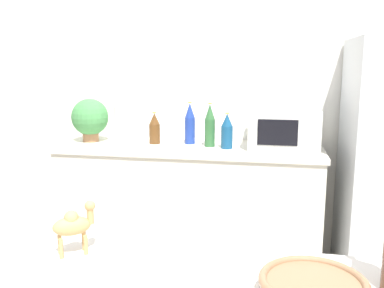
{
  "coord_description": "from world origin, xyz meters",
  "views": [
    {
      "loc": [
        0.3,
        -0.62,
        1.53
      ],
      "look_at": [
        -0.08,
        1.38,
        1.14
      ],
      "focal_mm": 40.0,
      "sensor_mm": 36.0,
      "label": 1
    }
  ],
  "objects_px": {
    "potted_plant": "(90,118)",
    "back_bottle_0": "(210,126)",
    "fruit_bowl": "(313,288)",
    "camel_figurine": "(74,224)",
    "paper_towel_roll": "(123,124)",
    "microwave": "(284,129)",
    "back_bottle_3": "(155,129)",
    "back_bottle_1": "(190,124)",
    "back_bottle_2": "(227,131)"
  },
  "relations": [
    {
      "from": "potted_plant",
      "to": "back_bottle_0",
      "type": "distance_m",
      "value": 0.93
    },
    {
      "from": "fruit_bowl",
      "to": "camel_figurine",
      "type": "height_order",
      "value": "camel_figurine"
    },
    {
      "from": "potted_plant",
      "to": "camel_figurine",
      "type": "relative_size",
      "value": 2.11
    },
    {
      "from": "paper_towel_roll",
      "to": "microwave",
      "type": "height_order",
      "value": "microwave"
    },
    {
      "from": "back_bottle_0",
      "to": "fruit_bowl",
      "type": "xyz_separation_m",
      "value": [
        0.54,
        -2.05,
        -0.07
      ]
    },
    {
      "from": "back_bottle_0",
      "to": "camel_figurine",
      "type": "xyz_separation_m",
      "value": [
        -0.12,
        -1.92,
        -0.01
      ]
    },
    {
      "from": "potted_plant",
      "to": "microwave",
      "type": "height_order",
      "value": "potted_plant"
    },
    {
      "from": "back_bottle_3",
      "to": "camel_figurine",
      "type": "bearing_deg",
      "value": -81.16
    },
    {
      "from": "microwave",
      "to": "camel_figurine",
      "type": "height_order",
      "value": "microwave"
    },
    {
      "from": "back_bottle_0",
      "to": "fruit_bowl",
      "type": "height_order",
      "value": "back_bottle_0"
    },
    {
      "from": "fruit_bowl",
      "to": "camel_figurine",
      "type": "bearing_deg",
      "value": 168.74
    },
    {
      "from": "back_bottle_1",
      "to": "fruit_bowl",
      "type": "xyz_separation_m",
      "value": [
        0.71,
        -2.13,
        -0.07
      ]
    },
    {
      "from": "potted_plant",
      "to": "back_bottle_0",
      "type": "xyz_separation_m",
      "value": [
        0.93,
        -0.03,
        -0.03
      ]
    },
    {
      "from": "microwave",
      "to": "back_bottle_1",
      "type": "bearing_deg",
      "value": 175.8
    },
    {
      "from": "back_bottle_3",
      "to": "back_bottle_2",
      "type": "bearing_deg",
      "value": -8.87
    },
    {
      "from": "back_bottle_3",
      "to": "back_bottle_0",
      "type": "bearing_deg",
      "value": -5.07
    },
    {
      "from": "potted_plant",
      "to": "back_bottle_2",
      "type": "xyz_separation_m",
      "value": [
        1.06,
        -0.07,
        -0.06
      ]
    },
    {
      "from": "potted_plant",
      "to": "fruit_bowl",
      "type": "height_order",
      "value": "potted_plant"
    },
    {
      "from": "back_bottle_2",
      "to": "fruit_bowl",
      "type": "distance_m",
      "value": 2.05
    },
    {
      "from": "camel_figurine",
      "to": "back_bottle_2",
      "type": "bearing_deg",
      "value": 82.52
    },
    {
      "from": "potted_plant",
      "to": "back_bottle_1",
      "type": "height_order",
      "value": "potted_plant"
    },
    {
      "from": "back_bottle_0",
      "to": "camel_figurine",
      "type": "height_order",
      "value": "back_bottle_0"
    },
    {
      "from": "back_bottle_2",
      "to": "back_bottle_3",
      "type": "relative_size",
      "value": 1.08
    },
    {
      "from": "back_bottle_1",
      "to": "camel_figurine",
      "type": "height_order",
      "value": "back_bottle_1"
    },
    {
      "from": "back_bottle_1",
      "to": "fruit_bowl",
      "type": "bearing_deg",
      "value": -71.71
    },
    {
      "from": "camel_figurine",
      "to": "microwave",
      "type": "bearing_deg",
      "value": 71.93
    },
    {
      "from": "paper_towel_roll",
      "to": "camel_figurine",
      "type": "distance_m",
      "value": 2.04
    },
    {
      "from": "back_bottle_2",
      "to": "back_bottle_3",
      "type": "height_order",
      "value": "back_bottle_2"
    },
    {
      "from": "paper_towel_roll",
      "to": "fruit_bowl",
      "type": "relative_size",
      "value": 1.07
    },
    {
      "from": "fruit_bowl",
      "to": "potted_plant",
      "type": "bearing_deg",
      "value": 125.26
    },
    {
      "from": "fruit_bowl",
      "to": "camel_figurine",
      "type": "distance_m",
      "value": 0.68
    },
    {
      "from": "back_bottle_0",
      "to": "camel_figurine",
      "type": "distance_m",
      "value": 1.93
    },
    {
      "from": "potted_plant",
      "to": "camel_figurine",
      "type": "xyz_separation_m",
      "value": [
        0.81,
        -1.95,
        -0.04
      ]
    },
    {
      "from": "potted_plant",
      "to": "back_bottle_1",
      "type": "bearing_deg",
      "value": 4.1
    },
    {
      "from": "back_bottle_1",
      "to": "back_bottle_2",
      "type": "xyz_separation_m",
      "value": [
        0.29,
        -0.13,
        -0.03
      ]
    },
    {
      "from": "back_bottle_1",
      "to": "back_bottle_3",
      "type": "bearing_deg",
      "value": -170.62
    },
    {
      "from": "microwave",
      "to": "back_bottle_0",
      "type": "height_order",
      "value": "back_bottle_0"
    },
    {
      "from": "potted_plant",
      "to": "back_bottle_2",
      "type": "distance_m",
      "value": 1.06
    },
    {
      "from": "back_bottle_1",
      "to": "back_bottle_2",
      "type": "height_order",
      "value": "back_bottle_1"
    },
    {
      "from": "back_bottle_0",
      "to": "back_bottle_2",
      "type": "xyz_separation_m",
      "value": [
        0.13,
        -0.05,
        -0.03
      ]
    },
    {
      "from": "microwave",
      "to": "back_bottle_2",
      "type": "height_order",
      "value": "microwave"
    },
    {
      "from": "back_bottle_1",
      "to": "back_bottle_0",
      "type": "bearing_deg",
      "value": -26.46
    },
    {
      "from": "paper_towel_roll",
      "to": "camel_figurine",
      "type": "relative_size",
      "value": 1.76
    },
    {
      "from": "fruit_bowl",
      "to": "back_bottle_0",
      "type": "bearing_deg",
      "value": 104.83
    },
    {
      "from": "potted_plant",
      "to": "paper_towel_roll",
      "type": "bearing_deg",
      "value": 2.4
    },
    {
      "from": "back_bottle_1",
      "to": "back_bottle_2",
      "type": "relative_size",
      "value": 1.23
    },
    {
      "from": "back_bottle_0",
      "to": "back_bottle_1",
      "type": "distance_m",
      "value": 0.18
    },
    {
      "from": "potted_plant",
      "to": "back_bottle_0",
      "type": "relative_size",
      "value": 1.04
    },
    {
      "from": "back_bottle_0",
      "to": "back_bottle_3",
      "type": "xyz_separation_m",
      "value": [
        -0.42,
        0.04,
        -0.04
      ]
    },
    {
      "from": "back_bottle_2",
      "to": "fruit_bowl",
      "type": "relative_size",
      "value": 0.99
    }
  ]
}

